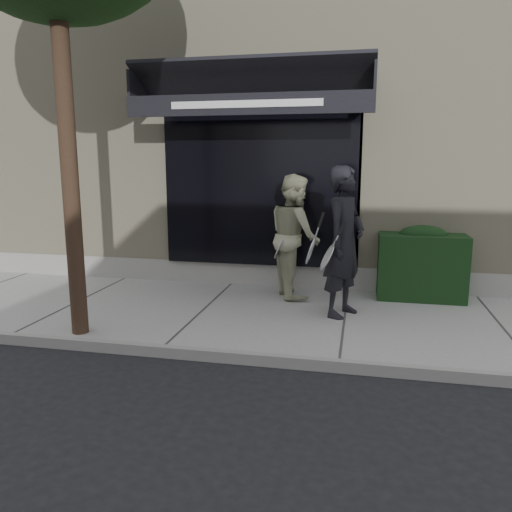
# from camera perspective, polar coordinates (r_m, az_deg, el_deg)

# --- Properties ---
(ground) EXTENTS (80.00, 80.00, 0.00)m
(ground) POSITION_cam_1_polar(r_m,az_deg,el_deg) (7.00, 10.07, -7.84)
(ground) COLOR black
(ground) RESTS_ON ground
(sidewalk) EXTENTS (20.00, 3.00, 0.12)m
(sidewalk) POSITION_cam_1_polar(r_m,az_deg,el_deg) (6.98, 10.08, -7.37)
(sidewalk) COLOR gray
(sidewalk) RESTS_ON ground
(curb) EXTENTS (20.00, 0.10, 0.14)m
(curb) POSITION_cam_1_polar(r_m,az_deg,el_deg) (5.53, 9.47, -12.24)
(curb) COLOR gray
(curb) RESTS_ON ground
(building_facade) EXTENTS (14.30, 8.04, 5.64)m
(building_facade) POSITION_cam_1_polar(r_m,az_deg,el_deg) (11.61, 11.42, 13.18)
(building_facade) COLOR beige
(building_facade) RESTS_ON ground
(hedge) EXTENTS (1.30, 0.70, 1.14)m
(hedge) POSITION_cam_1_polar(r_m,az_deg,el_deg) (8.09, 18.36, -0.86)
(hedge) COLOR black
(hedge) RESTS_ON sidewalk
(pedestrian_front) EXTENTS (0.89, 0.96, 2.04)m
(pedestrian_front) POSITION_cam_1_polar(r_m,az_deg,el_deg) (6.84, 10.03, 1.57)
(pedestrian_front) COLOR black
(pedestrian_front) RESTS_ON sidewalk
(pedestrian_back) EXTENTS (1.04, 1.14, 1.91)m
(pedestrian_back) POSITION_cam_1_polar(r_m,az_deg,el_deg) (7.78, 4.45, 2.33)
(pedestrian_back) COLOR #AEAE8B
(pedestrian_back) RESTS_ON sidewalk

